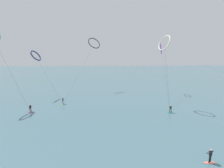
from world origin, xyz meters
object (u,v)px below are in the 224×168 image
surfer_lime (63,101)px  surfer_coral (210,157)px  kite_charcoal (94,43)px  kite_ivory (164,43)px  kite_violet (161,48)px  surfer_magenta (30,109)px  kite_navy (36,56)px  surfer_teal (170,110)px

surfer_lime → surfer_coral: 30.85m
surfer_coral → kite_charcoal: size_ratio=0.09×
kite_ivory → kite_violet: bearing=146.0°
surfer_magenta → surfer_lime: bearing=-27.9°
kite_navy → surfer_lime: bearing=-117.3°
kite_navy → surfer_teal: bearing=-102.2°
kite_ivory → surfer_lime: bearing=-112.8°
kite_navy → kite_charcoal: 18.83m
kite_navy → surfer_magenta: bearing=-154.1°
surfer_teal → kite_violet: (4.24, 17.87, 13.77)m
surfer_teal → surfer_magenta: size_ratio=1.00×
surfer_magenta → surfer_coral: bearing=-102.3°
surfer_magenta → kite_navy: (-3.19, 11.84, 11.29)m
surfer_coral → kite_charcoal: (-14.86, 37.92, 15.68)m
surfer_coral → kite_charcoal: 43.64m
kite_violet → surfer_magenta: bearing=136.2°
kite_navy → kite_violet: 37.40m
surfer_magenta → kite_navy: bearing=34.0°
surfer_lime → kite_navy: size_ratio=0.12×
surfer_teal → kite_navy: (-32.87, 13.96, 11.29)m
kite_navy → kite_charcoal: bearing=-48.0°
surfer_magenta → kite_violet: (33.92, 15.75, 13.77)m
surfer_magenta → kite_navy: size_ratio=0.12×
surfer_teal → kite_charcoal: bearing=148.2°
surfer_teal → kite_navy: kite_navy is taller
surfer_teal → surfer_coral: bearing=-77.2°
kite_violet → kite_ivory: kite_ivory is taller
kite_navy → surfer_coral: bearing=-122.1°
surfer_lime → kite_charcoal: (7.07, 16.23, 15.68)m
surfer_coral → kite_navy: (-30.54, 28.45, 11.29)m
kite_navy → kite_ivory: (32.25, -10.06, 2.65)m
kite_violet → kite_ivory: 14.79m
surfer_coral → kite_violet: size_ratio=0.09×
kite_violet → kite_ivory: size_ratio=1.20×
surfer_magenta → kite_ivory: 32.28m
surfer_teal → surfer_lime: (-24.26, 7.20, 0.00)m
surfer_coral → kite_violet: kite_violet is taller
kite_violet → kite_charcoal: bearing=96.7°
surfer_teal → surfer_magenta: same height
surfer_teal → surfer_magenta: 29.76m
surfer_lime → kite_navy: 15.72m
surfer_coral → kite_charcoal: bearing=80.4°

